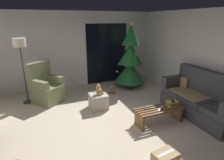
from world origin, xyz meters
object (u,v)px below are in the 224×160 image
Objects in this scene: ottoman at (99,101)px; teddy_bear_chestnut_by_tree at (112,90)px; floor_lamp at (20,49)px; christmas_tree at (130,60)px; teddy_bear_honey at (99,90)px; armchair at (46,88)px; remote_graphite at (147,109)px; coffee_table at (159,113)px; couch at (201,100)px; book_stack at (172,103)px; cell_phone at (173,101)px; cardboard_box_taped_mid_floor at (165,160)px; remote_white at (159,110)px; remote_silver at (162,107)px.

teddy_bear_chestnut_by_tree is (0.72, 0.81, -0.07)m from ottoman.
floor_lamp is 2.84m from teddy_bear_chestnut_by_tree.
christmas_tree reaches higher than teddy_bear_honey.
armchair is 3.96× the size of teddy_bear_honey.
coffee_table is at bearing 77.84° from remote_graphite.
coffee_table reaches higher than teddy_bear_chestnut_by_tree.
christmas_tree is at bearing 106.20° from couch.
floor_lamp is at bearing 164.40° from armchair.
book_stack reaches higher than teddy_bear_chestnut_by_tree.
couch is 2.53m from christmas_tree.
couch is 6.83× the size of teddy_bear_chestnut_by_tree.
cell_phone is at bearing -1.51° from coffee_table.
book_stack is at bearing -39.36° from armchair.
ottoman is 1.06× the size of cardboard_box_taped_mid_floor.
remote_graphite reaches higher than coffee_table.
floor_lamp is at bearing 173.77° from teddy_bear_chestnut_by_tree.
ottoman reaches higher than remote_graphite.
book_stack is at bearing -71.94° from teddy_bear_chestnut_by_tree.
remote_white is 0.41m from book_stack.
teddy_bear_honey reaches higher than remote_silver.
ottoman reaches higher than remote_silver.
christmas_tree is (-0.69, 2.37, 0.56)m from couch.
book_stack reaches higher than ottoman.
christmas_tree is 1.22× the size of floor_lamp.
remote_silver is (0.06, -0.01, 0.13)m from coffee_table.
remote_graphite is at bearing 168.36° from coffee_table.
couch is at bearing -30.43° from ottoman.
coffee_table is 2.03m from teddy_bear_chestnut_by_tree.
cell_phone reaches higher than cardboard_box_taped_mid_floor.
ottoman reaches higher than remote_white.
remote_silver is at bearing -99.62° from christmas_tree.
christmas_tree is at bearing 71.67° from cardboard_box_taped_mid_floor.
teddy_bear_chestnut_by_tree reaches higher than cardboard_box_taped_mid_floor.
coffee_table is at bearing 176.17° from couch.
book_stack is (0.41, 0.08, 0.04)m from remote_white.
couch is 4.69m from floor_lamp.
couch is 1.77× the size of coffee_table.
cell_phone is at bearing -121.69° from remote_silver.
remote_graphite is at bearing -107.90° from christmas_tree.
christmas_tree is 1.99m from ottoman.
cardboard_box_taped_mid_floor is at bearing -132.43° from book_stack.
remote_white is (-0.06, -0.08, 0.13)m from coffee_table.
coffee_table is 1.33m from cardboard_box_taped_mid_floor.
armchair reaches higher than ottoman.
book_stack is at bearing 148.64° from cell_phone.
couch is 12.49× the size of remote_graphite.
ottoman is (-1.03, 1.20, -0.05)m from coffee_table.
remote_white is at bearing -138.72° from cell_phone.
teddy_bear_chestnut_by_tree is (-0.03, 1.95, -0.25)m from remote_graphite.
remote_white is at bearing -169.41° from book_stack.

